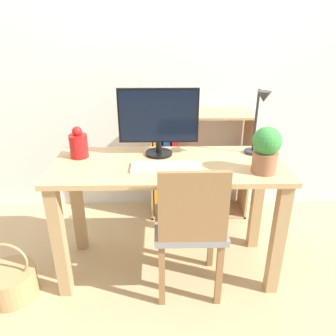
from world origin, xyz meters
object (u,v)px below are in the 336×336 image
object	(u,v)px
keyboard	(166,167)
vase	(79,144)
bookshelf	(180,171)
basket	(11,281)
potted_plant	(266,149)
monitor	(158,119)
chair	(190,225)
desk_lamp	(259,117)

from	to	relation	value
keyboard	vase	world-z (taller)	vase
bookshelf	basket	xyz separation A→B (m)	(-1.06, -0.93, -0.29)
potted_plant	monitor	bearing A→B (deg)	154.77
basket	keyboard	bearing A→B (deg)	9.63
keyboard	basket	bearing A→B (deg)	-170.37
chair	monitor	bearing A→B (deg)	106.70
potted_plant	bookshelf	bearing A→B (deg)	115.95
keyboard	bookshelf	xyz separation A→B (m)	(0.13, 0.77, -0.38)
chair	bookshelf	bearing A→B (deg)	80.89
keyboard	vase	distance (m)	0.56
vase	desk_lamp	distance (m)	1.08
monitor	basket	xyz separation A→B (m)	(-0.89, -0.37, -0.89)
monitor	bookshelf	bearing A→B (deg)	72.90
potted_plant	bookshelf	size ratio (longest dim) A/B	0.29
desk_lamp	basket	xyz separation A→B (m)	(-1.48, -0.32, -0.91)
chair	basket	size ratio (longest dim) A/B	2.29
monitor	keyboard	size ratio (longest dim) A/B	1.24
keyboard	potted_plant	bearing A→B (deg)	-6.26
desk_lamp	basket	size ratio (longest dim) A/B	1.08
vase	monitor	bearing A→B (deg)	3.94
chair	potted_plant	bearing A→B (deg)	2.93
desk_lamp	vase	bearing A→B (deg)	179.22
monitor	bookshelf	xyz separation A→B (m)	(0.17, 0.56, -0.60)
desk_lamp	chair	distance (m)	0.74
monitor	vase	xyz separation A→B (m)	(-0.48, -0.03, -0.15)
keyboard	potted_plant	size ratio (longest dim) A/B	1.51
monitor	chair	bearing A→B (deg)	-64.01
basket	desk_lamp	bearing A→B (deg)	12.32
monitor	vase	size ratio (longest dim) A/B	2.49
vase	chair	distance (m)	0.82
desk_lamp	basket	world-z (taller)	desk_lamp
bookshelf	basket	bearing A→B (deg)	-138.83
vase	bookshelf	world-z (taller)	vase
basket	chair	bearing A→B (deg)	0.65
bookshelf	basket	distance (m)	1.44
keyboard	vase	size ratio (longest dim) A/B	2.01
keyboard	basket	xyz separation A→B (m)	(-0.93, -0.16, -0.67)
desk_lamp	potted_plant	bearing A→B (deg)	-92.88
bookshelf	keyboard	bearing A→B (deg)	-99.72
desk_lamp	chair	xyz separation A→B (m)	(-0.41, -0.31, -0.53)
chair	basket	bearing A→B (deg)	171.37
monitor	potted_plant	size ratio (longest dim) A/B	1.87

